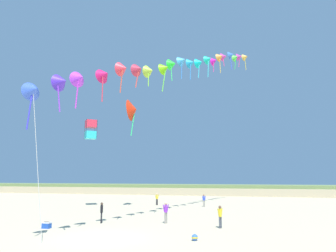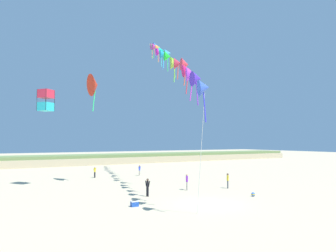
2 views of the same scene
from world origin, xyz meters
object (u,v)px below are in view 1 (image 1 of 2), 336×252
at_px(person_near_left, 102,211).
at_px(beach_ball, 195,237).
at_px(person_far_right, 157,198).
at_px(beach_cooler, 47,225).
at_px(person_near_right, 220,215).
at_px(large_kite_low_lead, 133,110).
at_px(person_far_left, 166,211).
at_px(person_mid_center, 204,200).
at_px(large_kite_mid_trail, 91,130).

bearing_deg(person_near_left, beach_ball, -29.42).
distance_m(person_far_right, beach_cooler, 19.44).
distance_m(person_near_left, beach_ball, 9.59).
bearing_deg(person_near_right, large_kite_low_lead, 135.37).
xyz_separation_m(person_far_left, large_kite_low_lead, (-6.85, 9.90, 10.82)).
height_order(person_near_right, large_kite_low_lead, large_kite_low_lead).
distance_m(person_near_left, large_kite_low_lead, 15.60).
relative_size(person_near_left, person_near_right, 1.02).
relative_size(person_mid_center, large_kite_low_lead, 0.33).
distance_m(person_near_right, beach_ball, 4.84).
height_order(large_kite_low_lead, beach_cooler, large_kite_low_lead).
relative_size(person_near_right, person_far_right, 1.04).
xyz_separation_m(person_near_left, beach_ball, (8.33, -4.70, -0.75)).
distance_m(person_mid_center, person_far_right, 6.36).
height_order(person_mid_center, beach_ball, person_mid_center).
bearing_deg(large_kite_mid_trail, large_kite_low_lead, 3.15).
xyz_separation_m(person_near_right, beach_ball, (-1.09, -4.66, -0.74)).
relative_size(person_near_right, large_kite_mid_trail, 0.67).
relative_size(large_kite_mid_trail, beach_cooler, 4.10).
bearing_deg(person_far_right, large_kite_mid_trail, -143.44).
xyz_separation_m(person_mid_center, beach_ball, (2.17, -19.93, -0.70)).
bearing_deg(large_kite_low_lead, large_kite_mid_trail, -176.85).
bearing_deg(large_kite_low_lead, person_mid_center, 27.65).
bearing_deg(large_kite_low_lead, person_far_left, -55.34).
bearing_deg(person_far_right, beach_ball, -67.76).
relative_size(person_far_left, large_kite_low_lead, 0.36).
bearing_deg(person_far_right, large_kite_low_lead, -108.40).
relative_size(person_near_left, large_kite_mid_trail, 0.68).
bearing_deg(beach_ball, large_kite_low_lead, 122.78).
relative_size(person_near_left, person_far_left, 0.97).
relative_size(person_mid_center, person_far_left, 0.91).
height_order(large_kite_low_lead, large_kite_mid_trail, large_kite_low_lead).
height_order(person_far_left, beach_cooler, person_far_left).
bearing_deg(person_near_left, person_mid_center, 67.98).
bearing_deg(person_near_left, person_near_right, -0.23).
distance_m(person_mid_center, person_far_left, 14.12).
distance_m(person_far_left, person_far_right, 15.77).
height_order(beach_cooler, beach_ball, beach_cooler).
distance_m(person_near_right, large_kite_mid_trail, 21.67).
bearing_deg(beach_cooler, large_kite_low_lead, 86.56).
distance_m(person_far_left, beach_ball, 6.76).
bearing_deg(large_kite_mid_trail, beach_ball, -44.68).
bearing_deg(person_near_right, large_kite_mid_trail, 147.16).
xyz_separation_m(person_near_left, large_kite_low_lead, (-1.81, 11.05, 10.86)).
bearing_deg(person_far_right, person_mid_center, -7.38).
relative_size(person_mid_center, large_kite_mid_trail, 0.64).
distance_m(person_far_left, large_kite_low_lead, 16.19).
relative_size(person_far_left, beach_ball, 4.62).
xyz_separation_m(person_far_left, person_far_right, (-5.18, 14.90, -0.08)).
xyz_separation_m(large_kite_mid_trail, beach_ball, (15.62, -15.45, -9.32)).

